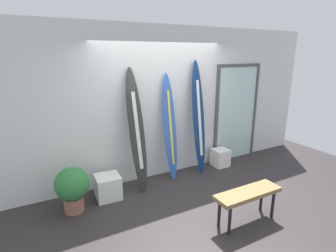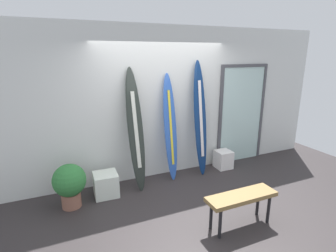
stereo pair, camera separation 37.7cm
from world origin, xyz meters
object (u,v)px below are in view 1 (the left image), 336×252
(display_block_left, at_px, (108,187))
(display_block_center, at_px, (220,158))
(surfboard_charcoal, at_px, (137,131))
(glass_door, at_px, (236,111))
(bench, at_px, (248,196))
(surfboard_navy, at_px, (199,118))
(surfboard_cobalt, at_px, (170,128))
(potted_plant, at_px, (72,187))

(display_block_left, height_order, display_block_center, display_block_left)
(surfboard_charcoal, height_order, glass_door, surfboard_charcoal)
(display_block_left, distance_m, display_block_center, 2.45)
(bench, bearing_deg, surfboard_navy, 78.87)
(surfboard_cobalt, relative_size, bench, 1.96)
(display_block_center, distance_m, potted_plant, 3.03)
(display_block_left, relative_size, bench, 0.40)
(surfboard_navy, xyz_separation_m, display_block_center, (0.57, -0.02, -0.92))
(potted_plant, distance_m, bench, 2.53)
(surfboard_cobalt, xyz_separation_m, potted_plant, (-1.82, -0.32, -0.58))
(surfboard_navy, bearing_deg, display_block_left, -175.25)
(surfboard_charcoal, relative_size, surfboard_navy, 0.96)
(display_block_left, height_order, potted_plant, potted_plant)
(surfboard_charcoal, distance_m, surfboard_cobalt, 0.69)
(bench, bearing_deg, potted_plant, 145.90)
(surfboard_cobalt, relative_size, glass_door, 0.94)
(surfboard_cobalt, xyz_separation_m, surfboard_navy, (0.61, -0.03, 0.11))
(surfboard_navy, height_order, display_block_left, surfboard_navy)
(surfboard_navy, distance_m, potted_plant, 2.55)
(display_block_left, distance_m, glass_door, 3.17)
(potted_plant, relative_size, bench, 0.70)
(surfboard_navy, relative_size, potted_plant, 3.14)
(surfboard_charcoal, bearing_deg, glass_door, 6.23)
(glass_door, bearing_deg, potted_plant, -171.99)
(display_block_left, height_order, bench, bench)
(surfboard_cobalt, xyz_separation_m, glass_door, (1.76, 0.18, 0.09))
(glass_door, xyz_separation_m, potted_plant, (-3.58, -0.50, -0.68))
(surfboard_cobalt, bearing_deg, glass_door, 5.99)
(display_block_left, bearing_deg, surfboard_navy, 4.75)
(display_block_center, height_order, glass_door, glass_door)
(display_block_left, xyz_separation_m, glass_door, (3.02, 0.37, 0.89))
(surfboard_cobalt, bearing_deg, display_block_center, -2.29)
(surfboard_cobalt, distance_m, display_block_center, 1.44)
(display_block_center, xyz_separation_m, potted_plant, (-3.01, -0.27, 0.22))
(surfboard_navy, bearing_deg, glass_door, 10.42)
(surfboard_charcoal, height_order, display_block_left, surfboard_charcoal)
(surfboard_navy, xyz_separation_m, potted_plant, (-2.44, -0.29, -0.69))
(glass_door, height_order, bench, glass_door)
(bench, bearing_deg, display_block_center, 61.71)
(display_block_left, distance_m, potted_plant, 0.61)
(surfboard_charcoal, relative_size, surfboard_cobalt, 1.06)
(potted_plant, bearing_deg, surfboard_navy, 6.86)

